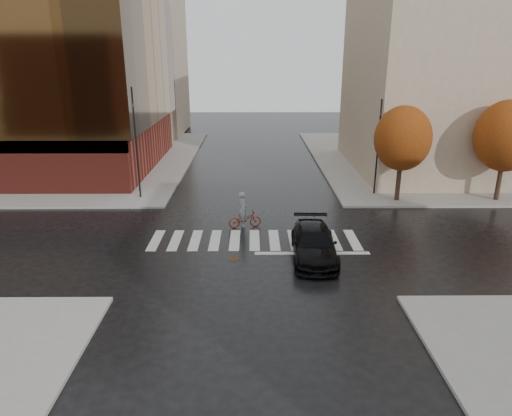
% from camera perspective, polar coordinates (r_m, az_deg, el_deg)
% --- Properties ---
extents(ground, '(120.00, 120.00, 0.00)m').
position_cam_1_polar(ground, '(25.01, -0.18, -4.47)').
color(ground, black).
rests_on(ground, ground).
extents(sidewalk_nw, '(30.00, 30.00, 0.15)m').
position_cam_1_polar(sidewalk_nw, '(49.68, -25.44, 5.52)').
color(sidewalk_nw, gray).
rests_on(sidewalk_nw, ground).
extents(sidewalk_ne, '(30.00, 30.00, 0.15)m').
position_cam_1_polar(sidewalk_ne, '(49.76, 24.78, 5.63)').
color(sidewalk_ne, gray).
rests_on(sidewalk_ne, ground).
extents(crosswalk, '(12.00, 3.00, 0.01)m').
position_cam_1_polar(crosswalk, '(25.47, -0.18, -4.02)').
color(crosswalk, silver).
rests_on(crosswalk, ground).
extents(building_ne_tan, '(16.00, 16.00, 18.00)m').
position_cam_1_polar(building_ne_tan, '(43.51, 23.71, 16.28)').
color(building_ne_tan, tan).
rests_on(building_ne_tan, sidewalk_ne).
extents(building_nw_far, '(14.00, 12.00, 20.00)m').
position_cam_1_polar(building_nw_far, '(62.07, -16.12, 18.26)').
color(building_nw_far, tan).
rests_on(building_nw_far, sidewalk_nw).
extents(tree_ne_a, '(3.80, 3.80, 6.50)m').
position_cam_1_polar(tree_ne_a, '(32.48, 17.87, 8.25)').
color(tree_ne_a, '#2F2315').
rests_on(tree_ne_a, sidewalk_ne).
extents(tree_ne_b, '(4.20, 4.20, 6.89)m').
position_cam_1_polar(tree_ne_b, '(35.27, 28.87, 7.88)').
color(tree_ne_b, '#2F2315').
rests_on(tree_ne_b, sidewalk_ne).
extents(sedan, '(2.39, 5.43, 1.55)m').
position_cam_1_polar(sedan, '(23.26, 7.24, -4.40)').
color(sedan, black).
rests_on(sedan, ground).
extents(cyclist, '(2.04, 1.05, 2.21)m').
position_cam_1_polar(cyclist, '(27.07, -1.49, -0.93)').
color(cyclist, maroon).
rests_on(cyclist, ground).
extents(traffic_light_nw, '(0.23, 0.21, 7.65)m').
position_cam_1_polar(traffic_light_nw, '(32.65, -14.84, 8.74)').
color(traffic_light_nw, black).
rests_on(traffic_light_nw, sidewalk_nw).
extents(traffic_light_ne, '(0.19, 0.21, 6.76)m').
position_cam_1_polar(traffic_light_ne, '(33.74, 15.04, 7.98)').
color(traffic_light_ne, black).
rests_on(traffic_light_ne, sidewalk_ne).
extents(fire_hydrant, '(0.26, 0.26, 0.73)m').
position_cam_1_polar(fire_hydrant, '(35.59, -16.04, 2.81)').
color(fire_hydrant, '#EBAA0D').
rests_on(fire_hydrant, sidewalk_nw).
extents(manhole, '(0.66, 0.66, 0.01)m').
position_cam_1_polar(manhole, '(23.20, -2.87, -6.40)').
color(manhole, '#49311A').
rests_on(manhole, ground).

